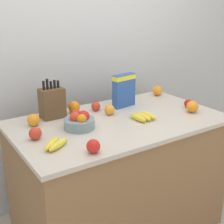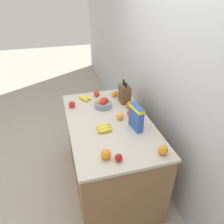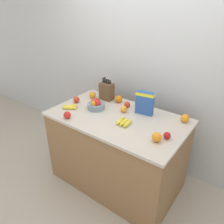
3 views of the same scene
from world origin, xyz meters
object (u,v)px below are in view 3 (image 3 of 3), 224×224
at_px(apple_by_knife_block, 127,104).
at_px(orange_near_bowl, 185,118).
at_px(fruit_bowl, 96,105).
at_px(banana_bunch_left, 124,122).
at_px(orange_back_center, 124,109).
at_px(orange_front_center, 157,137).
at_px(banana_bunch_right, 70,107).
at_px(apple_middle, 167,135).
at_px(orange_front_left, 119,99).
at_px(apple_rear, 76,100).
at_px(orange_mid_left, 93,95).
at_px(cereal_box, 145,102).
at_px(knife_block, 107,91).
at_px(apple_front, 67,115).

height_order(apple_by_knife_block, orange_near_bowl, orange_near_bowl).
height_order(fruit_bowl, banana_bunch_left, fruit_bowl).
relative_size(fruit_bowl, orange_back_center, 2.66).
bearing_deg(orange_back_center, orange_front_center, -28.37).
relative_size(banana_bunch_right, apple_middle, 2.81).
bearing_deg(orange_front_left, fruit_bowl, -110.51).
bearing_deg(apple_by_knife_block, apple_rear, -155.66).
bearing_deg(fruit_bowl, orange_mid_left, 138.33).
relative_size(banana_bunch_right, orange_mid_left, 2.27).
bearing_deg(orange_back_center, orange_near_bowl, 17.19).
bearing_deg(banana_bunch_right, orange_front_center, -0.02).
distance_m(cereal_box, orange_near_bowl, 0.45).
height_order(fruit_bowl, apple_by_knife_block, fruit_bowl).
distance_m(knife_block, orange_mid_left, 0.20).
distance_m(cereal_box, orange_front_center, 0.54).
bearing_deg(cereal_box, orange_front_center, -57.76).
height_order(banana_bunch_left, orange_front_center, orange_front_center).
bearing_deg(orange_back_center, banana_bunch_right, -152.25).
bearing_deg(banana_bunch_right, orange_back_center, 27.75).
distance_m(apple_by_knife_block, apple_front, 0.71).
bearing_deg(orange_front_center, apple_by_knife_block, 144.12).
distance_m(banana_bunch_right, orange_front_center, 1.11).
height_order(apple_middle, orange_front_left, orange_front_left).
bearing_deg(orange_near_bowl, apple_by_knife_block, -174.67).
bearing_deg(banana_bunch_right, knife_block, 68.57).
xyz_separation_m(apple_rear, orange_front_left, (0.42, 0.31, 0.01)).
bearing_deg(orange_front_center, apple_middle, 58.93).
distance_m(cereal_box, apple_by_knife_block, 0.27).
xyz_separation_m(knife_block, apple_middle, (0.98, -0.37, -0.08)).
bearing_deg(apple_by_knife_block, knife_block, 172.92).
bearing_deg(knife_block, apple_middle, -20.83).
distance_m(knife_block, apple_middle, 1.05).
relative_size(apple_by_knife_block, orange_mid_left, 0.86).
distance_m(cereal_box, orange_front_left, 0.42).
xyz_separation_m(orange_near_bowl, orange_front_left, (-0.83, -0.01, 0.00)).
height_order(knife_block, banana_bunch_left, knife_block).
distance_m(knife_block, orange_near_bowl, 1.01).
xyz_separation_m(apple_front, orange_mid_left, (-0.14, 0.57, 0.00)).
bearing_deg(orange_near_bowl, apple_middle, -93.25).
xyz_separation_m(cereal_box, orange_near_bowl, (0.43, 0.09, -0.10)).
distance_m(fruit_bowl, banana_bunch_right, 0.31).
bearing_deg(apple_rear, orange_mid_left, 72.87).
distance_m(knife_block, apple_by_knife_block, 0.34).
bearing_deg(knife_block, banana_bunch_left, -36.59).
bearing_deg(cereal_box, apple_front, -145.44).
relative_size(fruit_bowl, orange_near_bowl, 2.34).
xyz_separation_m(knife_block, apple_by_knife_block, (0.33, -0.04, -0.08)).
xyz_separation_m(banana_bunch_left, orange_back_center, (-0.14, 0.21, 0.02)).
distance_m(orange_front_left, orange_front_center, 0.89).
xyz_separation_m(fruit_bowl, apple_rear, (-0.30, -0.01, -0.01)).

